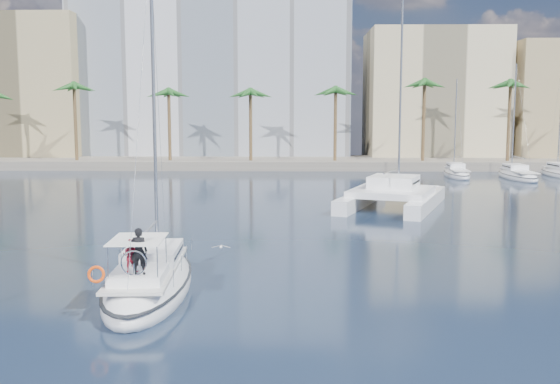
{
  "coord_description": "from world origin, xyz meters",
  "views": [
    {
      "loc": [
        0.34,
        -27.31,
        7.35
      ],
      "look_at": [
        -0.21,
        1.5,
        3.77
      ],
      "focal_mm": 40.0,
      "sensor_mm": 36.0,
      "label": 1
    }
  ],
  "objects": [
    {
      "name": "ground",
      "position": [
        0.0,
        0.0,
        0.0
      ],
      "size": [
        160.0,
        160.0,
        0.0
      ],
      "primitive_type": "plane",
      "color": "black",
      "rests_on": "ground"
    },
    {
      "name": "quay",
      "position": [
        0.0,
        61.0,
        0.6
      ],
      "size": [
        120.0,
        14.0,
        1.2
      ],
      "primitive_type": "cube",
      "color": "gray",
      "rests_on": "ground"
    },
    {
      "name": "building_modern",
      "position": [
        -12.0,
        73.0,
        14.0
      ],
      "size": [
        42.0,
        16.0,
        28.0
      ],
      "primitive_type": "cube",
      "color": "silver",
      "rests_on": "ground"
    },
    {
      "name": "building_tan_left",
      "position": [
        -42.0,
        69.0,
        11.0
      ],
      "size": [
        22.0,
        14.0,
        22.0
      ],
      "primitive_type": "cube",
      "color": "tan",
      "rests_on": "ground"
    },
    {
      "name": "building_beige",
      "position": [
        22.0,
        70.0,
        10.0
      ],
      "size": [
        20.0,
        14.0,
        20.0
      ],
      "primitive_type": "cube",
      "color": "beige",
      "rests_on": "ground"
    },
    {
      "name": "palm_left",
      "position": [
        -34.0,
        57.0,
        10.28
      ],
      "size": [
        3.6,
        3.6,
        12.3
      ],
      "color": "brown",
      "rests_on": "ground"
    },
    {
      "name": "palm_centre",
      "position": [
        0.0,
        57.0,
        10.28
      ],
      "size": [
        3.6,
        3.6,
        12.3
      ],
      "color": "brown",
      "rests_on": "ground"
    },
    {
      "name": "palm_right",
      "position": [
        34.0,
        57.0,
        10.28
      ],
      "size": [
        3.6,
        3.6,
        12.3
      ],
      "color": "brown",
      "rests_on": "ground"
    },
    {
      "name": "main_sloop",
      "position": [
        -5.54,
        -2.29,
        0.5
      ],
      "size": [
        3.86,
        10.5,
        15.34
      ],
      "rotation": [
        0.0,
        0.0,
        0.06
      ],
      "color": "white",
      "rests_on": "ground"
    },
    {
      "name": "catamaran",
      "position": [
        8.46,
        22.33,
        1.17
      ],
      "size": [
        10.63,
        14.38,
        18.74
      ],
      "rotation": [
        0.0,
        0.0,
        -0.36
      ],
      "color": "white",
      "rests_on": "ground"
    },
    {
      "name": "seagull",
      "position": [
        -3.22,
        3.42,
        0.73
      ],
      "size": [
        0.95,
        0.41,
        0.18
      ],
      "color": "silver",
      "rests_on": "ground"
    },
    {
      "name": "moored_yacht_a",
      "position": [
        20.0,
        47.0,
        0.0
      ],
      "size": [
        3.37,
        9.52,
        11.9
      ],
      "primitive_type": null,
      "rotation": [
        0.0,
        0.0,
        -0.07
      ],
      "color": "white",
      "rests_on": "ground"
    },
    {
      "name": "moored_yacht_b",
      "position": [
        26.5,
        45.0,
        0.0
      ],
      "size": [
        3.32,
        10.83,
        13.72
      ],
      "primitive_type": null,
      "rotation": [
        0.0,
        0.0,
        -0.02
      ],
      "color": "white",
      "rests_on": "ground"
    }
  ]
}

